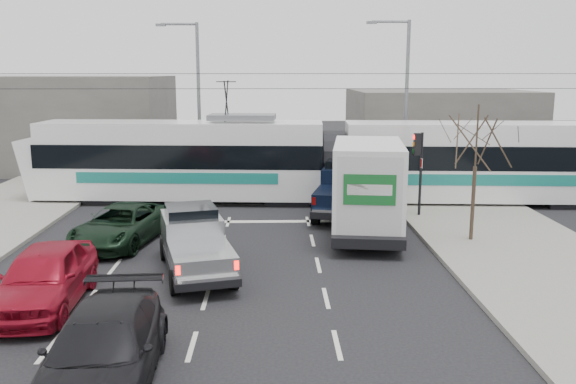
{
  "coord_description": "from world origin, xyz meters",
  "views": [
    {
      "loc": [
        0.21,
        -19.29,
        6.31
      ],
      "look_at": [
        0.79,
        3.42,
        1.8
      ],
      "focal_mm": 38.0,
      "sensor_mm": 36.0,
      "label": 1
    }
  ],
  "objects_px": {
    "green_car": "(121,225)",
    "street_lamp_near": "(403,94)",
    "tram": "(333,160)",
    "red_car": "(44,277)",
    "bare_tree": "(477,142)",
    "silver_pickup": "(194,241)",
    "navy_pickup": "(345,188)",
    "traffic_signal": "(418,156)",
    "box_truck": "(367,189)",
    "street_lamp_far": "(195,93)",
    "dark_car": "(103,351)"
  },
  "relations": [
    {
      "from": "street_lamp_near",
      "to": "tram",
      "type": "height_order",
      "value": "street_lamp_near"
    },
    {
      "from": "tram",
      "to": "box_truck",
      "type": "height_order",
      "value": "tram"
    },
    {
      "from": "dark_car",
      "to": "tram",
      "type": "bearing_deg",
      "value": 67.27
    },
    {
      "from": "street_lamp_far",
      "to": "dark_car",
      "type": "xyz_separation_m",
      "value": [
        0.95,
        -23.79,
        -4.33
      ]
    },
    {
      "from": "street_lamp_near",
      "to": "tram",
      "type": "relative_size",
      "value": 0.31
    },
    {
      "from": "tram",
      "to": "silver_pickup",
      "type": "relative_size",
      "value": 5.02
    },
    {
      "from": "traffic_signal",
      "to": "navy_pickup",
      "type": "height_order",
      "value": "traffic_signal"
    },
    {
      "from": "green_car",
      "to": "dark_car",
      "type": "xyz_separation_m",
      "value": [
        2.19,
        -10.56,
        0.07
      ]
    },
    {
      "from": "navy_pickup",
      "to": "red_car",
      "type": "relative_size",
      "value": 1.2
    },
    {
      "from": "navy_pickup",
      "to": "tram",
      "type": "bearing_deg",
      "value": 109.82
    },
    {
      "from": "tram",
      "to": "navy_pickup",
      "type": "bearing_deg",
      "value": -79.87
    },
    {
      "from": "navy_pickup",
      "to": "red_car",
      "type": "distance_m",
      "value": 14.31
    },
    {
      "from": "bare_tree",
      "to": "silver_pickup",
      "type": "bearing_deg",
      "value": -163.8
    },
    {
      "from": "green_car",
      "to": "red_car",
      "type": "bearing_deg",
      "value": -83.56
    },
    {
      "from": "green_car",
      "to": "dark_car",
      "type": "bearing_deg",
      "value": -66.67
    },
    {
      "from": "street_lamp_near",
      "to": "green_car",
      "type": "bearing_deg",
      "value": -138.62
    },
    {
      "from": "street_lamp_near",
      "to": "box_truck",
      "type": "height_order",
      "value": "street_lamp_near"
    },
    {
      "from": "red_car",
      "to": "box_truck",
      "type": "bearing_deg",
      "value": 34.44
    },
    {
      "from": "street_lamp_far",
      "to": "dark_car",
      "type": "relative_size",
      "value": 1.68
    },
    {
      "from": "green_car",
      "to": "street_lamp_near",
      "type": "bearing_deg",
      "value": 52.97
    },
    {
      "from": "bare_tree",
      "to": "box_truck",
      "type": "distance_m",
      "value": 4.44
    },
    {
      "from": "traffic_signal",
      "to": "red_car",
      "type": "xyz_separation_m",
      "value": [
        -12.46,
        -9.93,
        -1.89
      ]
    },
    {
      "from": "red_car",
      "to": "dark_car",
      "type": "height_order",
      "value": "red_car"
    },
    {
      "from": "bare_tree",
      "to": "red_car",
      "type": "height_order",
      "value": "bare_tree"
    },
    {
      "from": "navy_pickup",
      "to": "red_car",
      "type": "bearing_deg",
      "value": -117.79
    },
    {
      "from": "box_truck",
      "to": "street_lamp_near",
      "type": "bearing_deg",
      "value": 78.77
    },
    {
      "from": "navy_pickup",
      "to": "green_car",
      "type": "distance_m",
      "value": 9.97
    },
    {
      "from": "street_lamp_far",
      "to": "red_car",
      "type": "bearing_deg",
      "value": -95.3
    },
    {
      "from": "silver_pickup",
      "to": "green_car",
      "type": "height_order",
      "value": "silver_pickup"
    },
    {
      "from": "silver_pickup",
      "to": "bare_tree",
      "type": "bearing_deg",
      "value": 1.67
    },
    {
      "from": "navy_pickup",
      "to": "street_lamp_near",
      "type": "bearing_deg",
      "value": 72.93
    },
    {
      "from": "bare_tree",
      "to": "box_truck",
      "type": "xyz_separation_m",
      "value": [
        -3.71,
        1.44,
        -1.97
      ]
    },
    {
      "from": "navy_pickup",
      "to": "silver_pickup",
      "type": "bearing_deg",
      "value": -113.26
    },
    {
      "from": "street_lamp_far",
      "to": "traffic_signal",
      "type": "bearing_deg",
      "value": -41.72
    },
    {
      "from": "silver_pickup",
      "to": "box_truck",
      "type": "height_order",
      "value": "box_truck"
    },
    {
      "from": "bare_tree",
      "to": "red_car",
      "type": "bearing_deg",
      "value": -156.43
    },
    {
      "from": "green_car",
      "to": "red_car",
      "type": "relative_size",
      "value": 1.03
    },
    {
      "from": "silver_pickup",
      "to": "red_car",
      "type": "height_order",
      "value": "silver_pickup"
    },
    {
      "from": "tram",
      "to": "red_car",
      "type": "relative_size",
      "value": 5.78
    },
    {
      "from": "navy_pickup",
      "to": "red_car",
      "type": "height_order",
      "value": "navy_pickup"
    },
    {
      "from": "navy_pickup",
      "to": "traffic_signal",
      "type": "bearing_deg",
      "value": -2.34
    },
    {
      "from": "street_lamp_far",
      "to": "green_car",
      "type": "xyz_separation_m",
      "value": [
        -1.24,
        -13.23,
        -4.4
      ]
    },
    {
      "from": "street_lamp_far",
      "to": "dark_car",
      "type": "bearing_deg",
      "value": -87.71
    },
    {
      "from": "street_lamp_far",
      "to": "silver_pickup",
      "type": "distance_m",
      "value": 17.0
    },
    {
      "from": "red_car",
      "to": "dark_car",
      "type": "bearing_deg",
      "value": -60.03
    },
    {
      "from": "bare_tree",
      "to": "tram",
      "type": "xyz_separation_m",
      "value": [
        -4.47,
        7.41,
        -1.73
      ]
    },
    {
      "from": "bare_tree",
      "to": "box_truck",
      "type": "height_order",
      "value": "bare_tree"
    },
    {
      "from": "tram",
      "to": "navy_pickup",
      "type": "distance_m",
      "value": 2.73
    },
    {
      "from": "traffic_signal",
      "to": "red_car",
      "type": "distance_m",
      "value": 16.04
    },
    {
      "from": "street_lamp_near",
      "to": "silver_pickup",
      "type": "relative_size",
      "value": 1.58
    }
  ]
}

